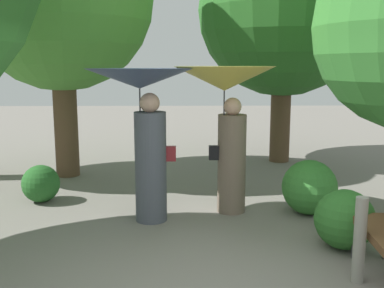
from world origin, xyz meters
name	(u,v)px	position (x,y,z in m)	size (l,w,h in m)	color
person_left	(144,110)	(-0.65, 2.23, 1.53)	(1.42, 1.42, 2.07)	#474C56
person_right	(226,101)	(0.48, 2.59, 1.61)	(1.42, 1.42, 2.10)	#6B5B4C
bush_path_left	(345,219)	(1.75, 1.23, 0.35)	(0.70, 0.70, 0.70)	#2D6B28
bush_path_right	(309,187)	(1.68, 2.47, 0.39)	(0.79, 0.79, 0.79)	#387F33
bush_behind_bench	(41,184)	(-2.35, 3.12, 0.29)	(0.59, 0.59, 0.59)	#235B23
path_marker_post	(360,240)	(1.60, 0.39, 0.43)	(0.12, 0.12, 0.87)	gray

